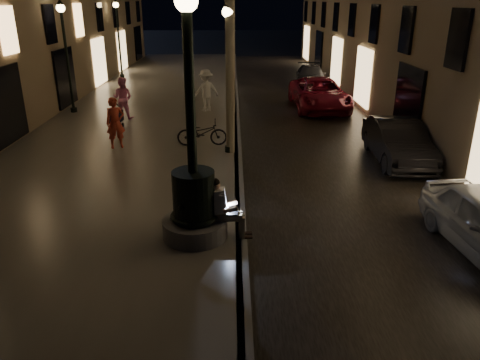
{
  "coord_description": "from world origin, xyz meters",
  "views": [
    {
      "loc": [
        -0.17,
        -7.06,
        5.04
      ],
      "look_at": [
        -0.01,
        3.0,
        1.12
      ],
      "focal_mm": 35.0,
      "sensor_mm": 36.0,
      "label": 1
    }
  ],
  "objects_px": {
    "lamp_left_c": "(118,29)",
    "pedestrian_red": "(115,123)",
    "lamp_left_b": "(65,43)",
    "pedestrian_white": "(206,90)",
    "lamp_curb_d": "(231,22)",
    "pedestrian_pink": "(123,98)",
    "car_rear": "(311,76)",
    "stroller": "(116,117)",
    "fountain_lamppost": "(194,193)",
    "lamp_curb_b": "(230,39)",
    "bicycle": "(202,133)",
    "lamp_curb_c": "(230,29)",
    "car_second": "(398,142)",
    "lamp_curb_a": "(228,60)",
    "car_third": "(319,94)",
    "seated_man_laptop": "(223,206)"
  },
  "relations": [
    {
      "from": "seated_man_laptop",
      "to": "stroller",
      "type": "xyz_separation_m",
      "value": [
        -4.38,
        9.01,
        -0.21
      ]
    },
    {
      "from": "lamp_curb_d",
      "to": "stroller",
      "type": "height_order",
      "value": "lamp_curb_d"
    },
    {
      "from": "bicycle",
      "to": "lamp_curb_c",
      "type": "bearing_deg",
      "value": -5.67
    },
    {
      "from": "lamp_curb_c",
      "to": "lamp_curb_a",
      "type": "bearing_deg",
      "value": -90.0
    },
    {
      "from": "car_third",
      "to": "lamp_curb_b",
      "type": "bearing_deg",
      "value": 170.04
    },
    {
      "from": "lamp_curb_a",
      "to": "bicycle",
      "type": "distance_m",
      "value": 2.85
    },
    {
      "from": "lamp_left_b",
      "to": "car_second",
      "type": "xyz_separation_m",
      "value": [
        12.6,
        -6.54,
        -2.55
      ]
    },
    {
      "from": "pedestrian_pink",
      "to": "lamp_left_c",
      "type": "bearing_deg",
      "value": -64.74
    },
    {
      "from": "pedestrian_pink",
      "to": "pedestrian_white",
      "type": "height_order",
      "value": "pedestrian_white"
    },
    {
      "from": "lamp_left_c",
      "to": "pedestrian_pink",
      "type": "relative_size",
      "value": 2.74
    },
    {
      "from": "pedestrian_white",
      "to": "fountain_lamppost",
      "type": "bearing_deg",
      "value": 66.89
    },
    {
      "from": "car_rear",
      "to": "lamp_curb_b",
      "type": "bearing_deg",
      "value": -125.37
    },
    {
      "from": "fountain_lamppost",
      "to": "lamp_curb_b",
      "type": "distance_m",
      "value": 14.16
    },
    {
      "from": "seated_man_laptop",
      "to": "car_rear",
      "type": "distance_m",
      "value": 20.24
    },
    {
      "from": "stroller",
      "to": "car_third",
      "type": "relative_size",
      "value": 0.19
    },
    {
      "from": "lamp_left_b",
      "to": "pedestrian_white",
      "type": "bearing_deg",
      "value": 1.61
    },
    {
      "from": "lamp_left_c",
      "to": "pedestrian_red",
      "type": "bearing_deg",
      "value": -78.22
    },
    {
      "from": "seated_man_laptop",
      "to": "car_second",
      "type": "distance_m",
      "value": 7.82
    },
    {
      "from": "lamp_curb_b",
      "to": "car_third",
      "type": "relative_size",
      "value": 0.92
    },
    {
      "from": "car_second",
      "to": "car_rear",
      "type": "distance_m",
      "value": 14.17
    },
    {
      "from": "fountain_lamppost",
      "to": "stroller",
      "type": "bearing_deg",
      "value": 112.71
    },
    {
      "from": "lamp_curb_d",
      "to": "pedestrian_white",
      "type": "xyz_separation_m",
      "value": [
        -1.08,
        -17.83,
        -2.1
      ]
    },
    {
      "from": "lamp_left_b",
      "to": "pedestrian_red",
      "type": "xyz_separation_m",
      "value": [
        3.22,
        -5.45,
        -2.17
      ]
    },
    {
      "from": "fountain_lamppost",
      "to": "car_rear",
      "type": "bearing_deg",
      "value": 74.11
    },
    {
      "from": "lamp_curb_a",
      "to": "stroller",
      "type": "height_order",
      "value": "lamp_curb_a"
    },
    {
      "from": "lamp_curb_d",
      "to": "bicycle",
      "type": "height_order",
      "value": "lamp_curb_d"
    },
    {
      "from": "lamp_curb_b",
      "to": "lamp_left_c",
      "type": "relative_size",
      "value": 1.0
    },
    {
      "from": "lamp_left_b",
      "to": "car_third",
      "type": "relative_size",
      "value": 0.92
    },
    {
      "from": "lamp_curb_b",
      "to": "lamp_left_c",
      "type": "distance_m",
      "value": 10.7
    },
    {
      "from": "lamp_left_c",
      "to": "car_rear",
      "type": "distance_m",
      "value": 12.5
    },
    {
      "from": "seated_man_laptop",
      "to": "lamp_curb_b",
      "type": "bearing_deg",
      "value": 89.64
    },
    {
      "from": "lamp_curb_a",
      "to": "lamp_left_b",
      "type": "bearing_deg",
      "value": 139.8
    },
    {
      "from": "car_second",
      "to": "stroller",
      "type": "bearing_deg",
      "value": 162.56
    },
    {
      "from": "car_rear",
      "to": "pedestrian_pink",
      "type": "xyz_separation_m",
      "value": [
        -9.43,
        -8.84,
        0.46
      ]
    },
    {
      "from": "fountain_lamppost",
      "to": "car_rear",
      "type": "xyz_separation_m",
      "value": [
        5.59,
        19.62,
        -0.59
      ]
    },
    {
      "from": "lamp_curb_a",
      "to": "lamp_left_b",
      "type": "distance_m",
      "value": 9.3
    },
    {
      "from": "lamp_left_b",
      "to": "stroller",
      "type": "height_order",
      "value": "lamp_left_b"
    },
    {
      "from": "lamp_curb_c",
      "to": "pedestrian_red",
      "type": "xyz_separation_m",
      "value": [
        -3.88,
        -15.45,
        -2.17
      ]
    },
    {
      "from": "lamp_curb_c",
      "to": "pedestrian_pink",
      "type": "distance_m",
      "value": 12.3
    },
    {
      "from": "lamp_curb_d",
      "to": "lamp_curb_a",
      "type": "bearing_deg",
      "value": -90.0
    },
    {
      "from": "lamp_left_b",
      "to": "car_third",
      "type": "height_order",
      "value": "lamp_left_b"
    },
    {
      "from": "fountain_lamppost",
      "to": "lamp_curb_d",
      "type": "bearing_deg",
      "value": 88.66
    },
    {
      "from": "lamp_left_c",
      "to": "bicycle",
      "type": "xyz_separation_m",
      "value": [
        6.15,
        -15.26,
        -2.58
      ]
    },
    {
      "from": "fountain_lamppost",
      "to": "pedestrian_red",
      "type": "distance_m",
      "value": 7.28
    },
    {
      "from": "lamp_left_c",
      "to": "pedestrian_pink",
      "type": "xyz_separation_m",
      "value": [
        2.55,
        -11.22,
        -2.16
      ]
    },
    {
      "from": "lamp_left_b",
      "to": "pedestrian_white",
      "type": "height_order",
      "value": "lamp_left_b"
    },
    {
      "from": "lamp_curb_b",
      "to": "stroller",
      "type": "bearing_deg",
      "value": -131.85
    },
    {
      "from": "lamp_curb_b",
      "to": "stroller",
      "type": "distance_m",
      "value": 7.17
    },
    {
      "from": "fountain_lamppost",
      "to": "car_rear",
      "type": "height_order",
      "value": "fountain_lamppost"
    },
    {
      "from": "lamp_curb_a",
      "to": "lamp_curb_d",
      "type": "distance_m",
      "value": 24.0
    }
  ]
}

